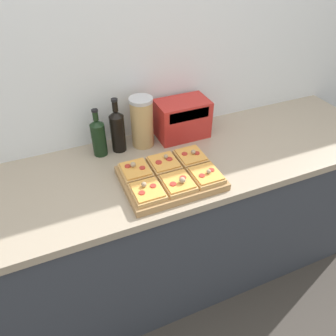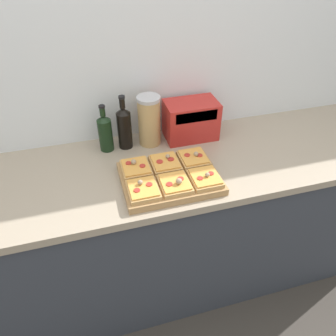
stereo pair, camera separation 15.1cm
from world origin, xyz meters
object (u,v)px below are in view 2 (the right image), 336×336
(olive_oil_bottle, at_px, (105,132))
(wine_bottle, at_px, (124,127))
(grain_jar_tall, at_px, (149,121))
(cutting_board, at_px, (170,178))
(toaster_oven, at_px, (191,120))

(olive_oil_bottle, bearing_deg, wine_bottle, 0.00)
(grain_jar_tall, bearing_deg, cutting_board, -87.87)
(cutting_board, relative_size, wine_bottle, 1.53)
(wine_bottle, distance_m, grain_jar_tall, 0.13)
(wine_bottle, bearing_deg, olive_oil_bottle, 180.00)
(grain_jar_tall, xyz_separation_m, toaster_oven, (0.23, -0.00, -0.03))
(cutting_board, distance_m, toaster_oven, 0.41)
(grain_jar_tall, bearing_deg, toaster_oven, -0.21)
(cutting_board, bearing_deg, wine_bottle, 112.89)
(toaster_oven, bearing_deg, cutting_board, -122.40)
(cutting_board, distance_m, wine_bottle, 0.39)
(cutting_board, xyz_separation_m, wine_bottle, (-0.14, 0.34, 0.10))
(wine_bottle, distance_m, toaster_oven, 0.36)
(cutting_board, relative_size, grain_jar_tall, 1.65)
(toaster_oven, bearing_deg, grain_jar_tall, 179.79)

